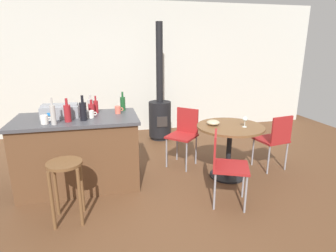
{
  "coord_description": "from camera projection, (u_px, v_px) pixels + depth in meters",
  "views": [
    {
      "loc": [
        -0.76,
        -3.23,
        1.8
      ],
      "look_at": [
        0.06,
        0.29,
        0.77
      ],
      "focal_mm": 29.7,
      "sensor_mm": 36.0,
      "label": 1
    }
  ],
  "objects": [
    {
      "name": "toolbox",
      "position": [
        60.0,
        111.0,
        3.53
      ],
      "size": [
        0.45,
        0.27,
        0.17
      ],
      "color": "gray",
      "rests_on": "kitchen_island"
    },
    {
      "name": "folding_chair_far",
      "position": [
        225.0,
        163.0,
        3.2
      ],
      "size": [
        0.53,
        0.53,
        0.87
      ],
      "color": "maroon",
      "rests_on": "ground_plane"
    },
    {
      "name": "bottle_1",
      "position": [
        53.0,
        114.0,
        3.18
      ],
      "size": [
        0.06,
        0.06,
        0.31
      ],
      "color": "#B7B2AD",
      "rests_on": "kitchen_island"
    },
    {
      "name": "bottle_5",
      "position": [
        67.0,
        113.0,
        3.3
      ],
      "size": [
        0.08,
        0.08,
        0.28
      ],
      "color": "maroon",
      "rests_on": "kitchen_island"
    },
    {
      "name": "kitchen_island",
      "position": [
        79.0,
        152.0,
        3.66
      ],
      "size": [
        1.54,
        0.84,
        0.93
      ],
      "color": "brown",
      "rests_on": "ground_plane"
    },
    {
      "name": "wine_glass",
      "position": [
        245.0,
        119.0,
        3.72
      ],
      "size": [
        0.07,
        0.07,
        0.14
      ],
      "color": "silver",
      "rests_on": "dining_table"
    },
    {
      "name": "wooden_stool",
      "position": [
        66.0,
        177.0,
        2.87
      ],
      "size": [
        0.36,
        0.36,
        0.67
      ],
      "color": "brown",
      "rests_on": "ground_plane"
    },
    {
      "name": "back_wall",
      "position": [
        139.0,
        69.0,
        5.9
      ],
      "size": [
        8.0,
        0.1,
        2.7
      ],
      "primitive_type": "cube",
      "color": "beige",
      "rests_on": "ground_plane"
    },
    {
      "name": "folding_chair_near",
      "position": [
        184.0,
        132.0,
        4.29
      ],
      "size": [
        0.57,
        0.57,
        0.88
      ],
      "color": "maroon",
      "rests_on": "ground_plane"
    },
    {
      "name": "bottle_3",
      "position": [
        83.0,
        111.0,
        3.36
      ],
      "size": [
        0.08,
        0.08,
        0.31
      ],
      "color": "black",
      "rests_on": "kitchen_island"
    },
    {
      "name": "cup_1",
      "position": [
        91.0,
        114.0,
        3.51
      ],
      "size": [
        0.12,
        0.09,
        0.09
      ],
      "color": "white",
      "rests_on": "kitchen_island"
    },
    {
      "name": "bottle_0",
      "position": [
        92.0,
        109.0,
        3.66
      ],
      "size": [
        0.08,
        0.08,
        0.2
      ],
      "color": "maroon",
      "rests_on": "kitchen_island"
    },
    {
      "name": "bottle_4",
      "position": [
        91.0,
        105.0,
        3.81
      ],
      "size": [
        0.08,
        0.08,
        0.24
      ],
      "color": "#B7B2AD",
      "rests_on": "kitchen_island"
    },
    {
      "name": "serving_bowl",
      "position": [
        213.0,
        123.0,
        3.84
      ],
      "size": [
        0.18,
        0.18,
        0.07
      ],
      "primitive_type": "ellipsoid",
      "color": "tan",
      "rests_on": "dining_table"
    },
    {
      "name": "cup_0",
      "position": [
        118.0,
        110.0,
        3.73
      ],
      "size": [
        0.11,
        0.08,
        0.1
      ],
      "color": "#DB6651",
      "rests_on": "kitchen_island"
    },
    {
      "name": "bottle_6",
      "position": [
        96.0,
        106.0,
        3.74
      ],
      "size": [
        0.06,
        0.06,
        0.24
      ],
      "color": "maroon",
      "rests_on": "kitchen_island"
    },
    {
      "name": "wood_stove",
      "position": [
        160.0,
        112.0,
        5.51
      ],
      "size": [
        0.44,
        0.45,
        2.24
      ],
      "color": "black",
      "rests_on": "ground_plane"
    },
    {
      "name": "dining_table",
      "position": [
        230.0,
        138.0,
        3.86
      ],
      "size": [
        0.92,
        0.92,
        0.76
      ],
      "color": "black",
      "rests_on": "ground_plane"
    },
    {
      "name": "ground_plane",
      "position": [
        169.0,
        188.0,
        3.68
      ],
      "size": [
        8.8,
        8.8,
        0.0
      ],
      "primitive_type": "plane",
      "color": "brown"
    },
    {
      "name": "cup_2",
      "position": [
        45.0,
        120.0,
        3.23
      ],
      "size": [
        0.12,
        0.09,
        0.1
      ],
      "color": "white",
      "rests_on": "kitchen_island"
    },
    {
      "name": "folding_chair_left",
      "position": [
        275.0,
        138.0,
        4.1
      ],
      "size": [
        0.46,
        0.46,
        0.85
      ],
      "color": "maroon",
      "rests_on": "ground_plane"
    },
    {
      "name": "bottle_2",
      "position": [
        123.0,
        103.0,
        3.89
      ],
      "size": [
        0.07,
        0.07,
        0.26
      ],
      "color": "#194C23",
      "rests_on": "kitchen_island"
    }
  ]
}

